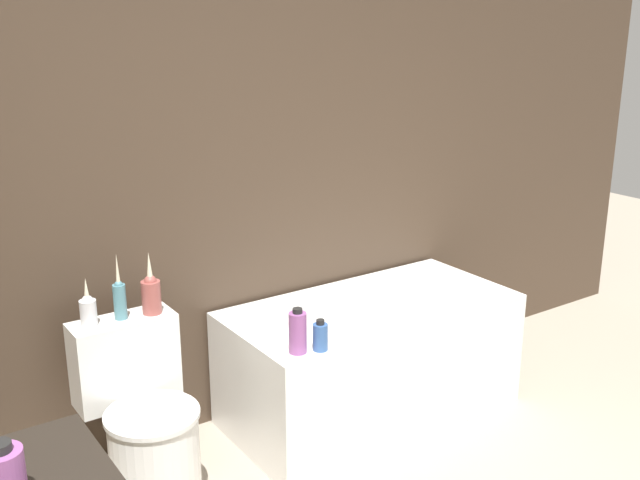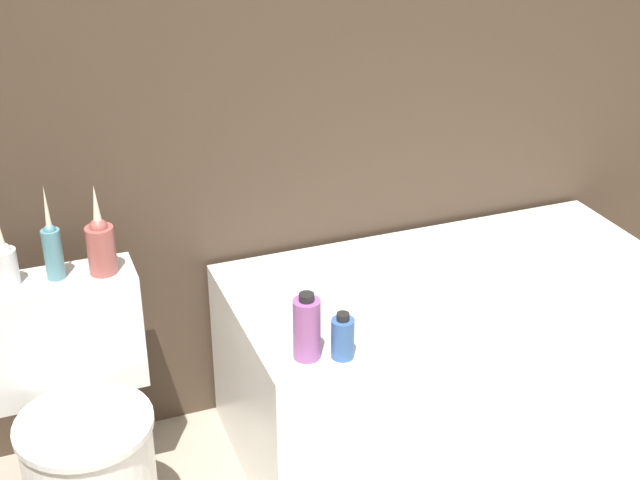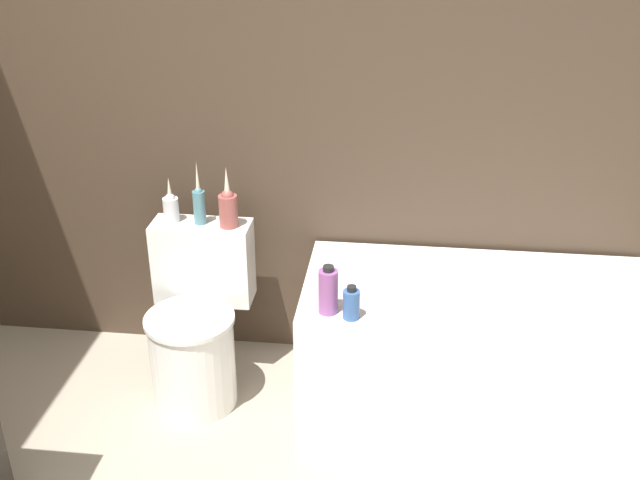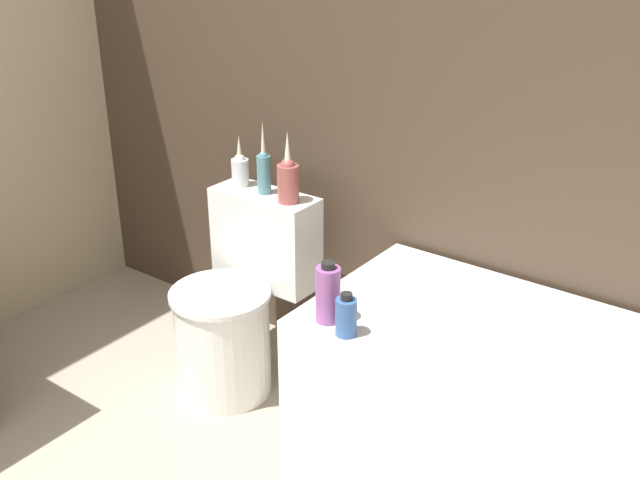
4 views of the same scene
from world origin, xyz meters
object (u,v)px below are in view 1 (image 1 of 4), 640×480
at_px(vase_bronze, 151,293).
at_px(toilet, 145,426).
at_px(shampoo_bottle_short, 320,336).
at_px(vase_gold, 88,309).
at_px(vase_silver, 120,298).
at_px(shampoo_bottle_tall, 298,332).
at_px(soap_bottle_glass, 3,475).
at_px(bathtub, 370,358).

bearing_deg(vase_bronze, toilet, -127.75).
relative_size(toilet, shampoo_bottle_short, 5.39).
height_order(toilet, vase_gold, vase_gold).
relative_size(toilet, vase_silver, 2.62).
bearing_deg(shampoo_bottle_tall, soap_bottle_glass, -147.15).
xyz_separation_m(vase_bronze, shampoo_bottle_tall, (0.46, -0.39, -0.15)).
height_order(soap_bottle_glass, vase_silver, soap_bottle_glass).
xyz_separation_m(vase_silver, shampoo_bottle_tall, (0.59, -0.41, -0.15)).
bearing_deg(vase_bronze, shampoo_bottle_tall, -40.36).
bearing_deg(vase_silver, shampoo_bottle_short, -33.10).
relative_size(toilet, vase_gold, 3.66).
xyz_separation_m(bathtub, vase_gold, (-1.30, 0.17, 0.50)).
height_order(soap_bottle_glass, vase_bronze, soap_bottle_glass).
xyz_separation_m(soap_bottle_glass, vase_silver, (0.70, 1.24, -0.14)).
distance_m(bathtub, shampoo_bottle_short, 0.67).
xyz_separation_m(vase_gold, vase_silver, (0.13, -0.01, 0.02)).
distance_m(vase_silver, shampoo_bottle_short, 0.83).
distance_m(soap_bottle_glass, shampoo_bottle_short, 1.62).
bearing_deg(shampoo_bottle_short, vase_bronze, 142.28).
height_order(bathtub, vase_bronze, vase_bronze).
bearing_deg(soap_bottle_glass, bathtub, 30.04).
xyz_separation_m(vase_gold, shampoo_bottle_tall, (0.71, -0.42, -0.13)).
relative_size(vase_gold, shampoo_bottle_short, 1.47).
height_order(toilet, vase_silver, vase_silver).
bearing_deg(shampoo_bottle_tall, bathtub, 23.27).
bearing_deg(toilet, shampoo_bottle_short, -21.10).
bearing_deg(shampoo_bottle_short, soap_bottle_glass, -149.90).
xyz_separation_m(bathtub, shampoo_bottle_tall, (-0.58, -0.25, 0.38)).
bearing_deg(soap_bottle_glass, vase_bronze, 55.93).
relative_size(bathtub, vase_silver, 5.08).
xyz_separation_m(toilet, vase_bronze, (0.13, 0.16, 0.49)).
height_order(vase_gold, shampoo_bottle_tall, vase_gold).
height_order(vase_silver, vase_bronze, vase_silver).
relative_size(vase_bronze, shampoo_bottle_tall, 1.36).
bearing_deg(shampoo_bottle_tall, toilet, 158.83).
bearing_deg(vase_bronze, shampoo_bottle_short, -37.72).
relative_size(vase_gold, vase_bronze, 0.75).
bearing_deg(toilet, vase_gold, 123.86).
relative_size(bathtub, vase_gold, 7.09).
relative_size(bathtub, vase_bronze, 5.33).
relative_size(soap_bottle_glass, shampoo_bottle_short, 1.07).
height_order(vase_silver, shampoo_bottle_short, vase_silver).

